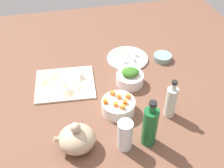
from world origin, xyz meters
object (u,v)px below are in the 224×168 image
bowl_carrots (118,106)px  bottle_0 (150,126)px  bowl_greens (130,79)px  bowl_small_side (162,57)px  plate_tofu (128,58)px  drinking_glass_0 (125,135)px  cutting_board (65,84)px  teapot (77,139)px  bottle_1 (171,101)px

bowl_carrots → bottle_0: 22.33cm
bowl_greens → bowl_small_side: bowl_greens is taller
plate_tofu → drinking_glass_0: (16.74, 58.20, 6.53)cm
cutting_board → bowl_greens: 33.45cm
bowl_small_side → bottle_0: 59.91cm
plate_tofu → bowl_carrots: 41.01cm
bowl_carrots → teapot: bearing=37.7°
cutting_board → teapot: (-1.54, 39.89, 4.90)cm
bowl_carrots → teapot: 26.47cm
bottle_0 → bottle_1: (-14.01, -12.50, -1.45)cm
bowl_small_side → drinking_glass_0: size_ratio=0.72×
bowl_greens → bowl_small_side: bearing=-146.0°
bowl_carrots → drinking_glass_0: (2.02, 20.00, 4.10)cm
plate_tofu → teapot: 65.12cm
bottle_0 → bowl_small_side: bearing=-116.0°
teapot → bottle_0: bottle_0 is taller
bowl_greens → bottle_0: bottle_0 is taller
bowl_carrots → bottle_0: size_ratio=0.67×
cutting_board → bowl_small_side: bearing=-170.1°
cutting_board → bowl_small_side: (-56.63, -9.93, 1.12)cm
bowl_greens → bowl_carrots: 20.46cm
bowl_carrots → bottle_1: size_ratio=0.77×
cutting_board → drinking_glass_0: (-20.38, 43.77, 6.63)cm
bowl_greens → bowl_carrots: bearing=59.5°
bowl_small_side → teapot: (55.09, 49.82, 3.78)cm
bottle_0 → bottle_1: size_ratio=1.15×
cutting_board → bowl_greens: (-32.80, 6.14, 2.40)cm
plate_tofu → drinking_glass_0: bearing=74.0°
teapot → drinking_glass_0: bearing=168.4°
bowl_carrots → cutting_board: bearing=-46.7°
plate_tofu → bowl_carrots: bearing=68.9°
plate_tofu → bottle_0: 58.93cm
cutting_board → bottle_1: bearing=145.3°
bowl_carrots → teapot: teapot is taller
cutting_board → teapot: teapot is taller
bowl_carrots → bottle_1: bottle_1 is taller
bottle_0 → bottle_1: bottle_0 is taller
plate_tofu → bottle_1: bottle_1 is taller
cutting_board → plate_tofu: bearing=-158.8°
bottle_0 → drinking_glass_0: 10.57cm
bowl_carrots → drinking_glass_0: drinking_glass_0 is taller
teapot → drinking_glass_0: (-18.84, 3.88, 1.73)cm
bowl_carrots → bowl_small_side: bowl_carrots is taller
cutting_board → plate_tofu: 39.83cm
cutting_board → bottle_0: (-30.61, 43.42, 9.25)cm
bottle_1 → drinking_glass_0: bottle_1 is taller
bowl_small_side → teapot: bearing=42.1°
bottle_1 → drinking_glass_0: bearing=27.9°
bowl_small_side → bowl_greens: bearing=34.0°
bowl_greens → bottle_0: bearing=86.6°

